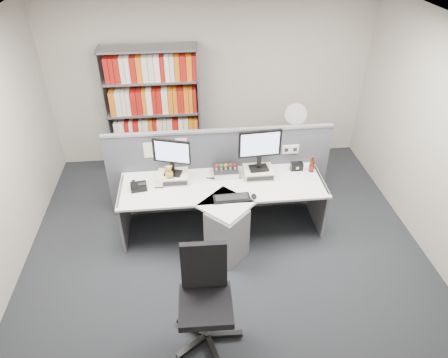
{
  "coord_description": "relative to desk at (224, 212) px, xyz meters",
  "views": [
    {
      "loc": [
        -0.41,
        -3.35,
        3.7
      ],
      "look_at": [
        0.0,
        0.65,
        0.92
      ],
      "focal_mm": 32.57,
      "sensor_mm": 36.0,
      "label": 1
    }
  ],
  "objects": [
    {
      "name": "desk_fan",
      "position": [
        1.2,
        1.4,
        0.59
      ],
      "size": [
        0.33,
        0.19,
        0.55
      ],
      "color": "white",
      "rests_on": "filing_cabinet"
    },
    {
      "name": "plush_toy",
      "position": [
        -0.66,
        0.3,
        0.44
      ],
      "size": [
        0.1,
        0.1,
        0.18
      ],
      "color": "#B3933B",
      "rests_on": "monitor_riser_left"
    },
    {
      "name": "filing_cabinet",
      "position": [
        1.2,
        1.4,
        -0.11
      ],
      "size": [
        0.45,
        0.61,
        0.7
      ],
      "color": "gray",
      "rests_on": "ground"
    },
    {
      "name": "room_shell",
      "position": [
        0.0,
        -0.6,
        1.33
      ],
      "size": [
        5.04,
        5.54,
        2.72
      ],
      "color": "beige",
      "rests_on": "ground"
    },
    {
      "name": "monitor_riser_right",
      "position": [
        0.48,
        0.38,
        0.31
      ],
      "size": [
        0.38,
        0.31,
        0.1
      ],
      "color": "beige",
      "rests_on": "desk"
    },
    {
      "name": "monitor_left",
      "position": [
        -0.62,
        0.38,
        0.65
      ],
      "size": [
        0.46,
        0.21,
        0.49
      ],
      "color": "black",
      "rests_on": "monitor_riser_left"
    },
    {
      "name": "desk_phone",
      "position": [
        -1.06,
        0.24,
        0.3
      ],
      "size": [
        0.22,
        0.21,
        0.09
      ],
      "color": "black",
      "rests_on": "desk"
    },
    {
      "name": "figurines",
      "position": [
        0.06,
        0.44,
        0.4
      ],
      "size": [
        0.29,
        0.05,
        0.09
      ],
      "color": "beige",
      "rests_on": "desktop_pc"
    },
    {
      "name": "mouse",
      "position": [
        0.35,
        -0.09,
        0.28
      ],
      "size": [
        0.06,
        0.1,
        0.04
      ],
      "primitive_type": "ellipsoid",
      "color": "black",
      "rests_on": "desk"
    },
    {
      "name": "keyboard",
      "position": [
        0.08,
        -0.09,
        0.28
      ],
      "size": [
        0.45,
        0.19,
        0.03
      ],
      "color": "black",
      "rests_on": "desk"
    },
    {
      "name": "office_chair",
      "position": [
        -0.33,
        -1.37,
        0.12
      ],
      "size": [
        0.68,
        0.71,
        1.07
      ],
      "color": "silver",
      "rests_on": "ground"
    },
    {
      "name": "monitor_right",
      "position": [
        0.48,
        0.38,
        0.69
      ],
      "size": [
        0.54,
        0.19,
        0.55
      ],
      "color": "black",
      "rests_on": "monitor_riser_right"
    },
    {
      "name": "shelving_unit",
      "position": [
        -0.9,
        1.85,
        0.52
      ],
      "size": [
        1.41,
        0.4,
        2.0
      ],
      "color": "gray",
      "rests_on": "ground"
    },
    {
      "name": "partition",
      "position": [
        0.0,
        0.65,
        0.19
      ],
      "size": [
        3.0,
        0.08,
        1.27
      ],
      "color": "#50515B",
      "rests_on": "ground"
    },
    {
      "name": "cola_bottle",
      "position": [
        1.2,
        0.41,
        0.35
      ],
      "size": [
        0.07,
        0.07,
        0.23
      ],
      "color": "#3F190A",
      "rests_on": "desk"
    },
    {
      "name": "desk_calendar",
      "position": [
        -0.8,
        0.25,
        0.32
      ],
      "size": [
        0.11,
        0.08,
        0.13
      ],
      "color": "black",
      "rests_on": "desk"
    },
    {
      "name": "speaker",
      "position": [
        1.01,
        0.47,
        0.32
      ],
      "size": [
        0.16,
        0.09,
        0.11
      ],
      "primitive_type": "cube",
      "color": "black",
      "rests_on": "desk"
    },
    {
      "name": "monitor_riser_left",
      "position": [
        -0.62,
        0.38,
        0.31
      ],
      "size": [
        0.38,
        0.31,
        0.1
      ],
      "color": "beige",
      "rests_on": "desk"
    },
    {
      "name": "ground",
      "position": [
        0.0,
        -0.6,
        -0.46
      ],
      "size": [
        5.5,
        5.5,
        0.0
      ],
      "primitive_type": "plane",
      "color": "#2A2D32",
      "rests_on": "ground"
    },
    {
      "name": "desk",
      "position": [
        0.0,
        0.0,
        0.0
      ],
      "size": [
        2.6,
        1.2,
        0.72
      ],
      "color": "white",
      "rests_on": "ground"
    },
    {
      "name": "desktop_pc",
      "position": [
        0.06,
        0.46,
        0.31
      ],
      "size": [
        0.31,
        0.28,
        0.08
      ],
      "color": "black",
      "rests_on": "desk"
    }
  ]
}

